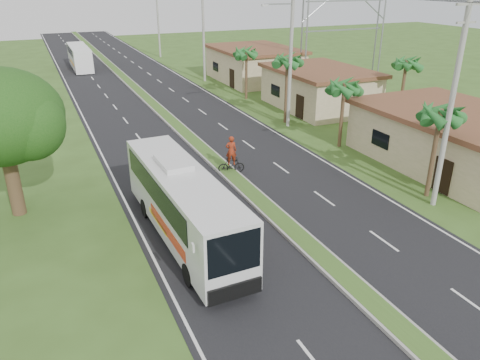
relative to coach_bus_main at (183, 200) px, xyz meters
name	(u,v)px	position (x,y,z in m)	size (l,w,h in m)	color
ground	(320,258)	(4.91, -4.08, -1.97)	(180.00, 180.00, 0.00)	#36531E
road_asphalt	(182,132)	(4.91, 15.92, -1.96)	(14.00, 160.00, 0.02)	black
median_strip	(182,131)	(4.91, 15.92, -1.87)	(1.20, 160.00, 0.18)	gray
lane_edge_left	(96,143)	(-1.79, 15.92, -1.97)	(0.12, 160.00, 0.01)	silver
lane_edge_right	(258,122)	(11.61, 15.92, -1.97)	(0.12, 160.00, 0.01)	silver
shop_near	(455,139)	(18.91, 1.92, -0.19)	(8.60, 12.60, 3.52)	tan
shop_mid	(319,88)	(18.91, 17.92, -0.11)	(7.60, 10.60, 3.67)	tan
shop_far	(254,64)	(18.91, 31.92, -0.04)	(8.60, 11.60, 3.82)	tan
palm_verge_a	(441,114)	(13.91, -1.08, 2.77)	(2.40, 2.40, 5.45)	#473321
palm_verge_b	(344,87)	(14.31, 7.92, 2.39)	(2.40, 2.40, 5.05)	#473321
palm_verge_c	(287,61)	(13.71, 14.92, 3.15)	(2.40, 2.40, 5.85)	#473321
palm_verge_d	(246,53)	(14.21, 23.92, 2.58)	(2.40, 2.40, 5.25)	#473321
palm_behind_shop	(406,64)	(22.41, 10.92, 2.96)	(2.40, 2.40, 5.65)	#473321
utility_pole_a	(452,102)	(13.41, -2.08, 3.70)	(1.60, 0.28, 11.00)	gray
utility_pole_b	(291,48)	(13.38, 13.92, 4.29)	(3.20, 0.28, 12.00)	gray
utility_pole_c	(203,31)	(13.41, 33.92, 3.70)	(1.60, 0.28, 11.00)	gray
utility_pole_d	(158,20)	(13.41, 53.92, 3.45)	(1.60, 0.28, 10.50)	gray
billboard_lattice	(344,22)	(26.91, 25.92, 4.85)	(10.18, 1.18, 12.07)	gray
coach_bus_main	(183,200)	(0.00, 0.00, 0.00)	(2.64, 11.16, 3.58)	silver
coach_bus_far	(80,56)	(0.97, 48.34, -0.29)	(2.34, 10.21, 2.97)	white
motorcyclist	(231,159)	(5.15, 6.47, -1.05)	(1.73, 0.86, 2.42)	black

